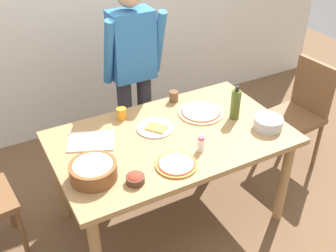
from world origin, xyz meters
The scene contains 15 objects.
ground centered at (0.00, 0.00, 0.00)m, with size 8.00×8.00×0.00m, color brown.
dining_table centered at (0.00, 0.00, 0.67)m, with size 1.60×0.96×0.76m.
person_cook centered at (0.06, 0.76, 0.94)m, with size 0.49×0.25×1.62m.
chair_wooden_right centered at (1.32, 0.10, 0.54)m, with size 0.43×0.43×0.95m.
pizza_raw_on_board centered at (0.33, 0.15, 0.77)m, with size 0.33×0.33×0.02m.
pizza_cooked_on_tray centered at (-0.13, -0.30, 0.77)m, with size 0.26×0.26×0.02m.
plate_with_slice centered at (-0.06, 0.13, 0.77)m, with size 0.26×0.26×0.02m.
popcorn_bowl centered at (-0.61, -0.16, 0.82)m, with size 0.28×0.28×0.11m.
mixing_bowl_steel centered at (0.64, -0.23, 0.80)m, with size 0.20×0.20×0.08m.
small_sauce_bowl centered at (-0.41, -0.32, 0.79)m, with size 0.11×0.11×0.06m.
olive_oil_bottle centered at (0.51, -0.01, 0.87)m, with size 0.07×0.07×0.26m.
cup_orange centered at (-0.21, 0.36, 0.80)m, with size 0.07×0.07×0.09m, color orange.
cup_small_brown centered at (0.24, 0.40, 0.80)m, with size 0.07×0.07×0.09m, color brown.
salt_shaker centered at (0.09, -0.23, 0.81)m, with size 0.04×0.04×0.11m.
cutting_board_white centered at (-0.51, 0.19, 0.77)m, with size 0.30×0.22×0.01m, color white.
Camera 1 is at (-1.10, -1.98, 2.34)m, focal length 43.52 mm.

